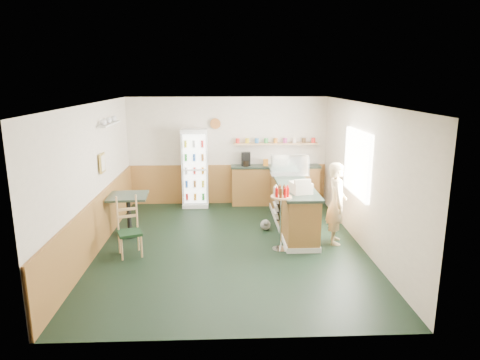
{
  "coord_description": "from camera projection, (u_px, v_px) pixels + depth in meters",
  "views": [
    {
      "loc": [
        -0.14,
        -7.68,
        3.13
      ],
      "look_at": [
        0.21,
        0.6,
        1.16
      ],
      "focal_mm": 32.0,
      "sensor_mm": 36.0,
      "label": 1
    }
  ],
  "objects": [
    {
      "name": "condiment_stand",
      "position": [
        281.0,
        207.0,
        7.85
      ],
      "size": [
        0.39,
        0.39,
        1.21
      ],
      "rotation": [
        0.0,
        0.0,
        -0.41
      ],
      "color": "silver",
      "rests_on": "ground"
    },
    {
      "name": "shopkeeper",
      "position": [
        337.0,
        203.0,
        8.2
      ],
      "size": [
        0.46,
        0.59,
        1.6
      ],
      "primitive_type": "imported",
      "rotation": [
        0.0,
        0.0,
        1.41
      ],
      "color": "tan",
      "rests_on": "ground"
    },
    {
      "name": "ground",
      "position": [
        230.0,
        246.0,
        8.2
      ],
      "size": [
        6.0,
        6.0,
        0.0
      ],
      "primitive_type": "plane",
      "color": "black",
      "rests_on": "ground"
    },
    {
      "name": "cash_register",
      "position": [
        301.0,
        188.0,
        8.13
      ],
      "size": [
        0.43,
        0.44,
        0.21
      ],
      "primitive_type": "cube",
      "rotation": [
        0.0,
        0.0,
        0.22
      ],
      "color": "beige",
      "rests_on": "service_counter"
    },
    {
      "name": "drinks_fridge",
      "position": [
        195.0,
        168.0,
        10.61
      ],
      "size": [
        0.64,
        0.54,
        1.94
      ],
      "color": "white",
      "rests_on": "ground"
    },
    {
      "name": "service_counter",
      "position": [
        292.0,
        206.0,
        9.19
      ],
      "size": [
        0.68,
        3.01,
        1.01
      ],
      "color": "olive",
      "rests_on": "ground"
    },
    {
      "name": "back_counter",
      "position": [
        275.0,
        183.0,
        10.84
      ],
      "size": [
        2.24,
        0.42,
        1.69
      ],
      "color": "olive",
      "rests_on": "ground"
    },
    {
      "name": "room_envelope",
      "position": [
        218.0,
        161.0,
        8.55
      ],
      "size": [
        5.04,
        6.02,
        2.72
      ],
      "color": "beige",
      "rests_on": "ground"
    },
    {
      "name": "newspaper_rack",
      "position": [
        276.0,
        207.0,
        9.08
      ],
      "size": [
        0.09,
        0.41,
        0.5
      ],
      "color": "black",
      "rests_on": "ground"
    },
    {
      "name": "cafe_chair",
      "position": [
        130.0,
        224.0,
        7.74
      ],
      "size": [
        0.51,
        0.52,
        1.08
      ],
      "rotation": [
        0.0,
        0.0,
        0.35
      ],
      "color": "black",
      "rests_on": "ground"
    },
    {
      "name": "cafe_table",
      "position": [
        128.0,
        207.0,
        8.66
      ],
      "size": [
        0.82,
        0.82,
        0.85
      ],
      "rotation": [
        0.0,
        0.0,
        0.07
      ],
      "color": "black",
      "rests_on": "ground"
    },
    {
      "name": "dog_doorstop",
      "position": [
        266.0,
        224.0,
        9.05
      ],
      "size": [
        0.22,
        0.28,
        0.26
      ],
      "rotation": [
        0.0,
        0.0,
        0.29
      ],
      "color": "gray",
      "rests_on": "ground"
    },
    {
      "name": "display_case",
      "position": [
        290.0,
        166.0,
        9.46
      ],
      "size": [
        0.83,
        0.43,
        0.47
      ],
      "color": "silver",
      "rests_on": "service_counter"
    }
  ]
}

